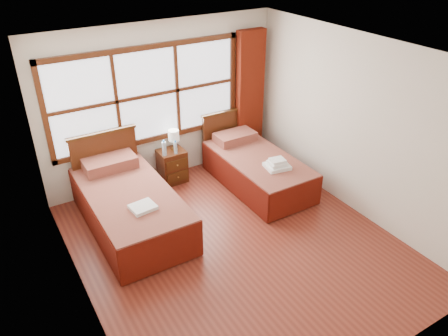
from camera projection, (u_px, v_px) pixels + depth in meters
floor at (237, 245)px, 5.96m from camera, size 4.50×4.50×0.00m
ceiling at (240, 55)px, 4.68m from camera, size 4.50×4.50×0.00m
wall_back at (162, 104)px, 6.99m from camera, size 4.00×0.00×4.00m
wall_left at (72, 210)px, 4.42m from camera, size 0.00×4.50×4.50m
wall_right at (356, 127)px, 6.22m from camera, size 0.00×4.50×4.50m
window at (148, 95)px, 6.76m from camera, size 3.16×0.06×1.56m
curtain at (250, 96)px, 7.67m from camera, size 0.50×0.16×2.30m
bed_left at (129, 205)px, 6.21m from camera, size 1.13×2.19×1.10m
bed_right at (256, 168)px, 7.21m from camera, size 1.02×2.04×0.99m
nightstand at (172, 166)px, 7.30m from camera, size 0.42×0.42×0.56m
towels_left at (143, 207)px, 5.67m from camera, size 0.34×0.30×0.05m
towels_right at (277, 164)px, 6.72m from camera, size 0.40×0.37×0.15m
lamp at (174, 136)px, 7.09m from camera, size 0.18×0.18×0.35m
bottle_near at (164, 148)px, 6.97m from camera, size 0.07×0.07×0.27m
bottle_far at (176, 148)px, 7.04m from camera, size 0.06×0.06×0.23m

